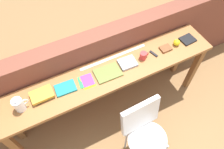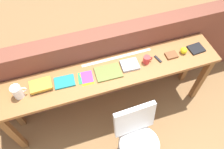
{
  "view_description": "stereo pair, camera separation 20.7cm",
  "coord_description": "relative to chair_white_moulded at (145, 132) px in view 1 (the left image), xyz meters",
  "views": [
    {
      "loc": [
        -0.6,
        -0.94,
        2.79
      ],
      "look_at": [
        0.0,
        0.25,
        0.9
      ],
      "focal_mm": 35.0,
      "sensor_mm": 36.0,
      "label": 1
    },
    {
      "loc": [
        -0.41,
        -1.02,
        2.79
      ],
      "look_at": [
        0.0,
        0.25,
        0.9
      ],
      "focal_mm": 35.0,
      "sensor_mm": 36.0,
      "label": 2
    }
  ],
  "objects": [
    {
      "name": "ruler_metal_back_edge",
      "position": [
        0.04,
        0.81,
        0.35
      ],
      "size": [
        0.82,
        0.03,
        0.0
      ],
      "primitive_type": "cube",
      "color": "silver",
      "rests_on": "sideboard"
    },
    {
      "name": "brick_wall_back",
      "position": [
        -0.09,
        0.98,
        0.05
      ],
      "size": [
        6.0,
        0.2,
        1.15
      ],
      "primitive_type": "cube",
      "color": "brown",
      "rests_on": "ground"
    },
    {
      "name": "chair_white_moulded",
      "position": [
        0.0,
        0.0,
        0.0
      ],
      "size": [
        0.45,
        0.47,
        0.89
      ],
      "color": "white",
      "rests_on": "ground"
    },
    {
      "name": "ground_plane",
      "position": [
        -0.09,
        0.34,
        -0.53
      ],
      "size": [
        40.0,
        40.0,
        0.0
      ],
      "primitive_type": "plane",
      "color": "olive"
    },
    {
      "name": "book_repair_rightmost",
      "position": [
        0.95,
        0.65,
        0.36
      ],
      "size": [
        0.18,
        0.16,
        0.02
      ],
      "primitive_type": "cube",
      "rotation": [
        0.0,
        0.0,
        0.07
      ],
      "color": "black",
      "rests_on": "sideboard"
    },
    {
      "name": "sideboard",
      "position": [
        -0.09,
        0.64,
        0.21
      ],
      "size": [
        2.5,
        0.44,
        0.88
      ],
      "color": "#996033",
      "rests_on": "ground"
    },
    {
      "name": "mug",
      "position": [
        0.33,
        0.65,
        0.4
      ],
      "size": [
        0.11,
        0.08,
        0.09
      ],
      "color": "red",
      "rests_on": "sideboard"
    },
    {
      "name": "multitool_folded",
      "position": [
        0.47,
        0.64,
        0.36
      ],
      "size": [
        0.05,
        0.11,
        0.02
      ],
      "primitive_type": "cube",
      "rotation": [
        0.0,
        0.0,
        0.28
      ],
      "color": "black",
      "rests_on": "sideboard"
    },
    {
      "name": "pitcher_white",
      "position": [
        -1.05,
        0.64,
        0.43
      ],
      "size": [
        0.14,
        0.1,
        0.18
      ],
      "color": "white",
      "rests_on": "sideboard"
    },
    {
      "name": "sports_ball_small",
      "position": [
        0.78,
        0.65,
        0.39
      ],
      "size": [
        0.08,
        0.08,
        0.08
      ],
      "primitive_type": "sphere",
      "color": "yellow",
      "rests_on": "sideboard"
    },
    {
      "name": "book_stack_leftmost",
      "position": [
        -0.83,
        0.68,
        0.38
      ],
      "size": [
        0.22,
        0.16,
        0.05
      ],
      "color": "black",
      "rests_on": "sideboard"
    },
    {
      "name": "pamphlet_pile_colourful",
      "position": [
        -0.37,
        0.65,
        0.36
      ],
      "size": [
        0.17,
        0.18,
        0.01
      ],
      "color": "yellow",
      "rests_on": "sideboard"
    },
    {
      "name": "leather_journal_brown",
      "position": [
        0.63,
        0.65,
        0.37
      ],
      "size": [
        0.13,
        0.1,
        0.02
      ],
      "primitive_type": "cube",
      "rotation": [
        0.0,
        0.0,
        -0.0
      ],
      "color": "brown",
      "rests_on": "sideboard"
    },
    {
      "name": "magazine_cycling",
      "position": [
        -0.59,
        0.66,
        0.36
      ],
      "size": [
        0.22,
        0.16,
        0.02
      ],
      "primitive_type": "cube",
      "rotation": [
        0.0,
        0.0,
        -0.05
      ],
      "color": "#19757A",
      "rests_on": "sideboard"
    },
    {
      "name": "book_grey_hardcover",
      "position": [
        0.13,
        0.66,
        0.37
      ],
      "size": [
        0.2,
        0.17,
        0.03
      ],
      "primitive_type": "cube",
      "rotation": [
        0.0,
        0.0,
        -0.04
      ],
      "color": "#9E9EA3",
      "rests_on": "sideboard"
    },
    {
      "name": "book_open_centre",
      "position": [
        -0.12,
        0.64,
        0.36
      ],
      "size": [
        0.29,
        0.21,
        0.02
      ],
      "primitive_type": "cube",
      "rotation": [
        0.0,
        0.0,
        -0.03
      ],
      "color": "olive",
      "rests_on": "sideboard"
    }
  ]
}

